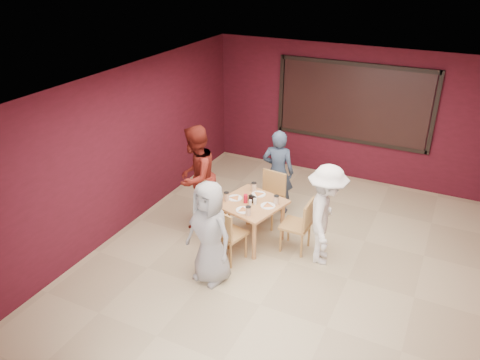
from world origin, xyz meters
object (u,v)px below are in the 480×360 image
at_px(chair_front, 226,232).
at_px(chair_right, 300,223).
at_px(chair_left, 211,205).
at_px(diner_back, 278,172).
at_px(diner_left, 196,177).
at_px(chair_back, 271,195).
at_px(diner_right, 326,215).
at_px(diner_front, 210,233).
at_px(dining_table, 251,207).

bearing_deg(chair_front, chair_right, 39.76).
bearing_deg(chair_left, diner_back, 57.96).
bearing_deg(diner_left, chair_left, 63.36).
xyz_separation_m(chair_front, chair_back, (0.16, 1.42, 0.00)).
xyz_separation_m(diner_left, diner_right, (2.35, -0.09, -0.10)).
bearing_deg(chair_right, diner_front, -126.52).
bearing_deg(chair_back, diner_right, -30.99).
distance_m(chair_front, chair_left, 0.90).
relative_size(chair_front, diner_front, 0.59).
height_order(chair_back, diner_back, diner_back).
height_order(chair_left, chair_right, chair_left).
relative_size(chair_left, diner_right, 0.58).
bearing_deg(chair_front, dining_table, 80.99).
bearing_deg(diner_front, chair_back, 98.45).
relative_size(chair_right, diner_left, 0.50).
xyz_separation_m(chair_back, diner_left, (-1.15, -0.63, 0.39)).
bearing_deg(dining_table, diner_front, -95.41).
xyz_separation_m(diner_back, diner_left, (-1.11, -1.05, 0.12)).
bearing_deg(chair_back, diner_left, -151.24).
bearing_deg(chair_left, dining_table, 3.86).
distance_m(diner_back, diner_right, 1.68).
bearing_deg(diner_back, diner_front, 77.59).
height_order(chair_front, chair_right, chair_front).
relative_size(diner_back, diner_right, 0.98).
distance_m(chair_left, diner_front, 1.32).
height_order(chair_back, diner_left, diner_left).
xyz_separation_m(chair_front, chair_right, (0.94, 0.78, -0.01)).
height_order(chair_back, chair_left, same).
xyz_separation_m(chair_left, chair_right, (1.57, 0.14, -0.01)).
relative_size(diner_front, diner_left, 0.87).
height_order(chair_front, diner_right, diner_right).
bearing_deg(diner_right, chair_left, 79.23).
height_order(chair_front, diner_front, diner_front).
xyz_separation_m(chair_right, diner_front, (-0.94, -1.28, 0.28)).
bearing_deg(chair_back, diner_back, 95.44).
height_order(diner_front, diner_right, diner_right).
relative_size(diner_left, diner_right, 1.12).
height_order(diner_front, diner_back, diner_back).
relative_size(dining_table, diner_left, 0.62).
distance_m(chair_right, diner_left, 1.98).
distance_m(chair_left, diner_back, 1.43).
xyz_separation_m(chair_front, diner_front, (-0.00, -0.49, 0.27)).
distance_m(dining_table, chair_left, 0.75).
bearing_deg(diner_back, chair_right, 118.72).
xyz_separation_m(diner_back, diner_right, (1.24, -1.14, 0.02)).
bearing_deg(dining_table, chair_left, -176.14).
bearing_deg(chair_left, chair_front, -45.45).
bearing_deg(chair_front, chair_back, 83.74).
bearing_deg(chair_right, diner_back, 128.21).
distance_m(chair_right, diner_back, 1.37).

